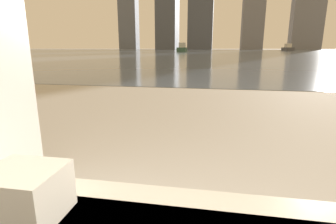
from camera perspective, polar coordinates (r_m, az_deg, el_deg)
The scene contains 7 objects.
towel_stack at distance 0.95m, azimuth -28.75°, elevation -15.34°, with size 0.23×0.20×0.16m.
harbor_water at distance 61.83m, azimuth 10.13°, elevation 12.80°, with size 180.00×110.00×0.01m.
harbor_boat_1 at distance 60.13m, azimuth 3.11°, elevation 13.63°, with size 1.81×5.25×1.97m.
harbor_boat_2 at distance 78.81m, azimuth 24.62°, elevation 12.49°, with size 2.19×5.27×1.93m.
skyline_tower_1 at distance 120.69m, azimuth -0.07°, elevation 21.27°, with size 8.44×13.41×32.72m.
skyline_tower_2 at distance 118.61m, azimuth 7.15°, elevation 19.57°, with size 10.34×8.88×25.63m.
skyline_tower_4 at distance 124.20m, azimuth 28.39°, elevation 20.66°, with size 11.40×6.36×37.74m.
Camera 1 is at (0.30, 0.18, 1.06)m, focal length 28.00 mm.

